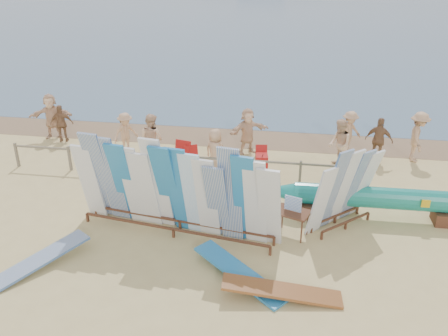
% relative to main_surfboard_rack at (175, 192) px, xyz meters
% --- Properties ---
extents(ground, '(160.00, 160.00, 0.00)m').
position_rel_main_surfboard_rack_xyz_m(ground, '(-0.70, 0.40, -1.28)').
color(ground, '#D8C07C').
rests_on(ground, ground).
extents(wet_sand_strip, '(40.00, 2.60, 0.01)m').
position_rel_main_surfboard_rack_xyz_m(wet_sand_strip, '(-0.70, 7.60, -1.28)').
color(wet_sand_strip, '#85674A').
rests_on(wet_sand_strip, ground).
extents(fence, '(12.08, 0.08, 0.90)m').
position_rel_main_surfboard_rack_xyz_m(fence, '(-0.70, 3.40, -0.65)').
color(fence, '#7C715E').
rests_on(fence, ground).
extents(main_surfboard_rack, '(5.78, 1.66, 2.87)m').
position_rel_main_surfboard_rack_xyz_m(main_surfboard_rack, '(0.00, 0.00, 0.00)').
color(main_surfboard_rack, brown).
rests_on(main_surfboard_rack, ground).
extents(side_surfboard_rack, '(2.03, 1.94, 2.52)m').
position_rel_main_surfboard_rack_xyz_m(side_surfboard_rack, '(4.47, 1.06, -0.15)').
color(side_surfboard_rack, brown).
rests_on(side_surfboard_rack, ground).
extents(outrigger_canoe, '(6.98, 0.72, 0.99)m').
position_rel_main_surfboard_rack_xyz_m(outrigger_canoe, '(5.46, 1.67, -0.65)').
color(outrigger_canoe, brown).
rests_on(outrigger_canoe, ground).
extents(vendor_table, '(1.06, 0.90, 1.19)m').
position_rel_main_surfboard_rack_xyz_m(vendor_table, '(3.12, 0.39, -0.89)').
color(vendor_table, brown).
rests_on(vendor_table, ground).
extents(flat_board_d, '(2.47, 2.10, 0.31)m').
position_rel_main_surfboard_rack_xyz_m(flat_board_d, '(1.96, -1.68, -1.28)').
color(flat_board_d, '#267BBF').
rests_on(flat_board_d, ground).
extents(flat_board_e, '(1.97, 2.54, 0.38)m').
position_rel_main_surfboard_rack_xyz_m(flat_board_e, '(-2.99, -2.05, -1.28)').
color(flat_board_e, silver).
rests_on(flat_board_e, ground).
extents(flat_board_c, '(2.72, 0.73, 0.40)m').
position_rel_main_surfboard_rack_xyz_m(flat_board_c, '(2.98, -2.24, -1.28)').
color(flat_board_c, '#975729').
rests_on(flat_board_c, ground).
extents(beach_chair_left, '(0.73, 0.74, 0.94)m').
position_rel_main_surfboard_rack_xyz_m(beach_chair_left, '(-0.92, 4.24, -1.01)').
color(beach_chair_left, '#B01412').
rests_on(beach_chair_left, ground).
extents(beach_chair_right, '(0.70, 0.71, 0.80)m').
position_rel_main_surfboard_rack_xyz_m(beach_chair_right, '(-0.47, 4.23, -1.05)').
color(beach_chair_right, '#B01412').
rests_on(beach_chair_right, ground).
extents(stroller, '(0.58, 0.76, 0.96)m').
position_rel_main_surfboard_rack_xyz_m(stroller, '(1.97, 4.17, -0.90)').
color(stroller, '#B01412').
rests_on(stroller, ground).
extents(beachgoer_6, '(0.87, 0.67, 1.61)m').
position_rel_main_surfboard_rack_xyz_m(beachgoer_6, '(0.38, 4.00, -0.48)').
color(beachgoer_6, tan).
rests_on(beachgoer_6, ground).
extents(beachgoer_10, '(1.06, 0.69, 1.67)m').
position_rel_main_surfboard_rack_xyz_m(beachgoer_10, '(6.07, 5.88, -0.45)').
color(beachgoer_10, '#8C6042').
rests_on(beachgoer_10, ground).
extents(beachgoer_2, '(1.01, 0.78, 1.88)m').
position_rel_main_surfboard_rack_xyz_m(beachgoer_2, '(-1.99, 4.43, -0.34)').
color(beachgoer_2, beige).
rests_on(beachgoer_2, ground).
extents(beachgoer_8, '(0.60, 0.95, 1.80)m').
position_rel_main_surfboard_rack_xyz_m(beachgoer_8, '(4.61, 5.04, -0.38)').
color(beachgoer_8, beige).
rests_on(beachgoer_8, ground).
extents(beachgoer_9, '(1.11, 0.97, 1.63)m').
position_rel_main_surfboard_rack_xyz_m(beachgoer_9, '(5.09, 6.62, -0.47)').
color(beachgoer_9, tan).
rests_on(beachgoer_9, ground).
extents(beachgoer_3, '(0.98, 1.05, 1.58)m').
position_rel_main_surfboard_rack_xyz_m(beachgoer_3, '(-3.28, 5.27, -0.50)').
color(beachgoer_3, tan).
rests_on(beachgoer_3, ground).
extents(beachgoer_5, '(1.64, 1.38, 1.76)m').
position_rel_main_surfboard_rack_xyz_m(beachgoer_5, '(1.28, 5.94, -0.40)').
color(beachgoer_5, beige).
rests_on(beachgoer_5, ground).
extents(beachgoer_extra_1, '(0.97, 0.61, 1.53)m').
position_rel_main_surfboard_rack_xyz_m(beachgoer_extra_1, '(-6.19, 5.94, -0.52)').
color(beachgoer_extra_1, '#8C6042').
rests_on(beachgoer_extra_1, ground).
extents(beachgoer_11, '(1.79, 1.01, 1.84)m').
position_rel_main_surfboard_rack_xyz_m(beachgoer_11, '(-6.81, 6.33, -0.36)').
color(beachgoer_11, beige).
rests_on(beachgoer_11, ground).
extents(beachgoer_extra_0, '(0.61, 1.25, 1.87)m').
position_rel_main_surfboard_rack_xyz_m(beachgoer_extra_0, '(7.46, 6.16, -0.35)').
color(beachgoer_extra_0, tan).
rests_on(beachgoer_extra_0, ground).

